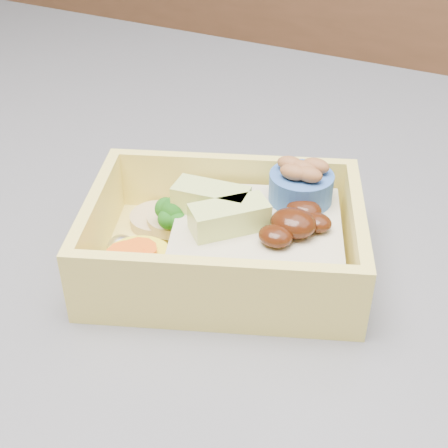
% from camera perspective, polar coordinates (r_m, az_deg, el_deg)
% --- Properties ---
extents(bento_box, '(0.24, 0.21, 0.07)m').
position_cam_1_polar(bento_box, '(0.47, 0.82, -1.22)').
color(bento_box, '#FFE669').
rests_on(bento_box, island).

